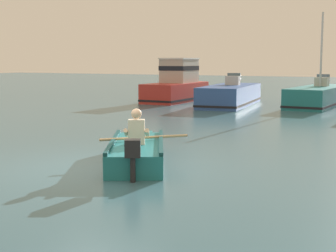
# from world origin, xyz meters

# --- Properties ---
(ground_plane) EXTENTS (120.00, 120.00, 0.00)m
(ground_plane) POSITION_xyz_m (0.00, 0.00, 0.00)
(ground_plane) COLOR #386070
(rowboat_with_person) EXTENTS (2.44, 3.47, 1.19)m
(rowboat_with_person) POSITION_xyz_m (0.56, 0.81, 0.25)
(rowboat_with_person) COLOR #1E727A
(rowboat_with_person) RESTS_ON ground
(moored_boat_red) EXTENTS (1.89, 4.76, 2.32)m
(moored_boat_red) POSITION_xyz_m (-5.90, 15.70, 0.85)
(moored_boat_red) COLOR #B72D28
(moored_boat_red) RESTS_ON ground
(moored_boat_blue) EXTENTS (2.67, 6.14, 1.56)m
(moored_boat_blue) POSITION_xyz_m (-2.49, 14.76, 0.47)
(moored_boat_blue) COLOR #2D519E
(moored_boat_blue) RESTS_ON ground
(moored_boat_teal) EXTENTS (2.15, 6.23, 4.46)m
(moored_boat_teal) POSITION_xyz_m (1.44, 16.35, 0.45)
(moored_boat_teal) COLOR #1E727A
(moored_boat_teal) RESTS_ON ground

